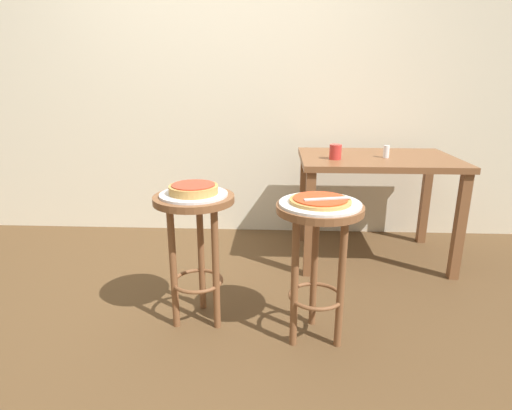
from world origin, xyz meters
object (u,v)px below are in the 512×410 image
serving_plate_middle (194,194)px  cup_near_edge (335,152)px  pizza_middle (193,189)px  dining_table (376,172)px  condiment_shaker (386,152)px  pizza_foreground (320,200)px  stool_foreground (318,241)px  stool_middle (195,229)px  serving_plate_foreground (320,204)px  pizza_server_knife (327,199)px

serving_plate_middle → cup_near_edge: bearing=44.3°
serving_plate_middle → pizza_middle: 0.03m
dining_table → condiment_shaker: bearing=-45.0°
pizza_middle → dining_table: pizza_middle is taller
pizza_foreground → cup_near_edge: size_ratio=2.91×
stool_foreground → serving_plate_middle: size_ratio=2.08×
stool_foreground → stool_middle: 0.63m
pizza_middle → condiment_shaker: (1.15, 0.85, 0.05)m
serving_plate_foreground → stool_middle: bearing=168.1°
stool_foreground → dining_table: size_ratio=0.67×
pizza_foreground → condiment_shaker: 1.12m
serving_plate_middle → pizza_foreground: bearing=-11.9°
pizza_foreground → condiment_shaker: size_ratio=3.40×
pizza_middle → cup_near_edge: 1.12m
stool_middle → pizza_server_knife: bearing=-13.1°
serving_plate_middle → pizza_server_knife: pizza_server_knife is taller
cup_near_edge → condiment_shaker: (0.35, 0.07, -0.01)m
serving_plate_foreground → pizza_middle: pizza_middle is taller
pizza_middle → pizza_server_knife: 0.66m
serving_plate_middle → dining_table: size_ratio=0.32×
serving_plate_foreground → stool_middle: (-0.61, 0.13, -0.18)m
stool_foreground → cup_near_edge: 0.97m
cup_near_edge → pizza_server_knife: bearing=-99.5°
pizza_middle → condiment_shaker: condiment_shaker is taller
pizza_foreground → cup_near_edge: (0.19, 0.91, 0.07)m
serving_plate_middle → stool_middle: bearing=0.0°
serving_plate_middle → pizza_server_knife: size_ratio=1.54×
pizza_middle → dining_table: (1.10, 0.90, -0.10)m
condiment_shaker → cup_near_edge: bearing=-168.4°
dining_table → serving_plate_middle: bearing=-141.0°
serving_plate_middle → dining_table: bearing=39.0°
stool_middle → pizza_server_knife: 0.69m
serving_plate_middle → cup_near_edge: size_ratio=3.47×
dining_table → cup_near_edge: cup_near_edge is taller
condiment_shaker → pizza_server_knife: size_ratio=0.38×
pizza_server_knife → pizza_middle: bearing=152.9°
stool_foreground → serving_plate_foreground: size_ratio=1.85×
stool_foreground → pizza_server_knife: bearing=-33.7°
serving_plate_foreground → dining_table: (0.49, 1.02, -0.07)m
dining_table → cup_near_edge: 0.37m
dining_table → condiment_shaker: (0.04, -0.04, 0.15)m
pizza_server_knife → serving_plate_middle: bearing=152.9°
stool_middle → pizza_server_knife: (0.64, -0.15, 0.21)m
stool_middle → cup_near_edge: size_ratio=7.21×
stool_middle → condiment_shaker: condiment_shaker is taller
stool_middle → pizza_middle: (-0.00, 0.00, 0.21)m
pizza_server_knife → cup_near_edge: bearing=66.5°
stool_middle → cup_near_edge: cup_near_edge is taller
stool_foreground → stool_middle: same height
stool_foreground → dining_table: dining_table is taller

